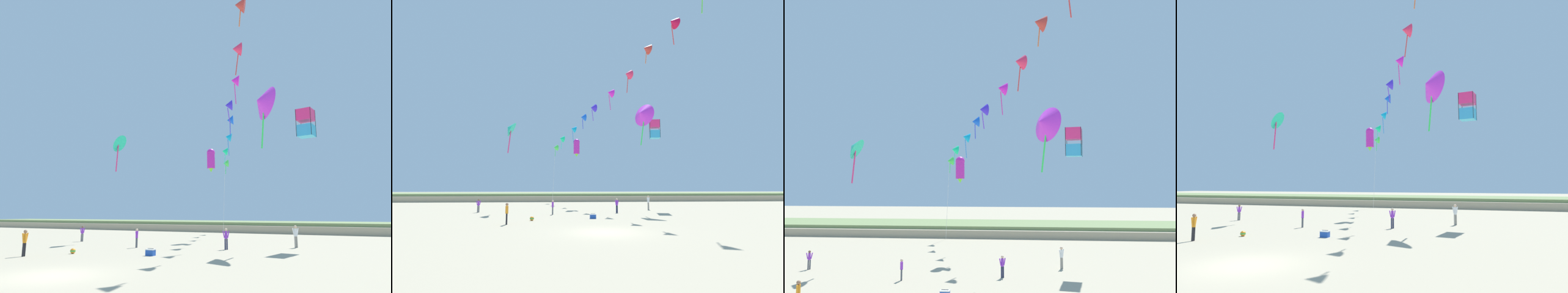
{
  "view_description": "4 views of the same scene",
  "coord_description": "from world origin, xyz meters",
  "views": [
    {
      "loc": [
        12.5,
        -11.95,
        2.7
      ],
      "look_at": [
        2.18,
        10.25,
        7.43
      ],
      "focal_mm": 32.0,
      "sensor_mm": 36.0,
      "label": 1
    },
    {
      "loc": [
        -2.49,
        -20.38,
        3.08
      ],
      "look_at": [
        -0.55,
        9.0,
        6.81
      ],
      "focal_mm": 28.0,
      "sensor_mm": 36.0,
      "label": 2
    },
    {
      "loc": [
        4.62,
        -16.89,
        6.6
      ],
      "look_at": [
        1.53,
        12.7,
        9.51
      ],
      "focal_mm": 38.0,
      "sensor_mm": 36.0,
      "label": 3
    },
    {
      "loc": [
        9.89,
        -13.24,
        3.55
      ],
      "look_at": [
        2.78,
        9.46,
        6.07
      ],
      "focal_mm": 32.0,
      "sensor_mm": 36.0,
      "label": 4
    }
  ],
  "objects": [
    {
      "name": "large_kite_outer_drift",
      "position": [
        6.18,
        14.07,
        11.36
      ],
      "size": [
        2.87,
        3.05,
        5.15
      ],
      "color": "#D833E6"
    },
    {
      "name": "dune_ridge",
      "position": [
        0.0,
        43.2,
        0.72
      ],
      "size": [
        120.0,
        13.8,
        1.45
      ],
      "color": "tan",
      "rests_on": "ground"
    },
    {
      "name": "person_mid_center",
      "position": [
        -12.55,
        15.39,
        0.87
      ],
      "size": [
        0.5,
        0.29,
        1.5
      ],
      "color": "#474C56",
      "rests_on": "ground"
    },
    {
      "name": "large_kite_mid_trail",
      "position": [
        -1.29,
        21.55,
        8.31
      ],
      "size": [
        0.94,
        0.97,
        2.5
      ],
      "color": "#C625B0"
    },
    {
      "name": "beach_ball",
      "position": [
        -5.57,
        6.96,
        0.18
      ],
      "size": [
        0.36,
        0.36,
        0.36
      ],
      "color": "orange",
      "rests_on": "ground"
    },
    {
      "name": "large_kite_high_solo",
      "position": [
        -9.54,
        16.47,
        9.88
      ],
      "size": [
        1.43,
        1.84,
        3.96
      ],
      "color": "#1ECDA1"
    },
    {
      "name": "ground_plane",
      "position": [
        0.0,
        0.0,
        0.0
      ],
      "size": [
        240.0,
        240.0,
        0.0
      ],
      "primitive_type": "plane",
      "color": "tan"
    },
    {
      "name": "person_near_right",
      "position": [
        -7.25,
        4.41,
        0.97
      ],
      "size": [
        0.23,
        0.59,
        1.67
      ],
      "color": "black",
      "rests_on": "ground"
    },
    {
      "name": "large_kite_low_lead",
      "position": [
        8.88,
        18.34,
        10.35
      ],
      "size": [
        1.53,
        1.53,
        2.4
      ],
      "color": "#2FA9DC"
    },
    {
      "name": "kite_banner_string",
      "position": [
        2.76,
        17.3,
        15.1
      ],
      "size": [
        16.32,
        38.26,
        20.67
      ],
      "color": "#43E453"
    },
    {
      "name": "person_near_left",
      "position": [
        7.63,
        17.77,
        1.01
      ],
      "size": [
        0.49,
        0.5,
        1.76
      ],
      "color": "gray",
      "rests_on": "ground"
    },
    {
      "name": "beach_cooler",
      "position": [
        -0.13,
        8.23,
        0.21
      ],
      "size": [
        0.58,
        0.41,
        0.46
      ],
      "color": "blue",
      "rests_on": "ground"
    },
    {
      "name": "person_far_left",
      "position": [
        3.03,
        13.96,
        0.92
      ],
      "size": [
        0.5,
        0.39,
        1.6
      ],
      "color": "#282D4C",
      "rests_on": "ground"
    },
    {
      "name": "person_far_right",
      "position": [
        -4.03,
        12.33,
        0.87
      ],
      "size": [
        0.2,
        0.53,
        1.5
      ],
      "color": "#474C56",
      "rests_on": "ground"
    }
  ]
}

